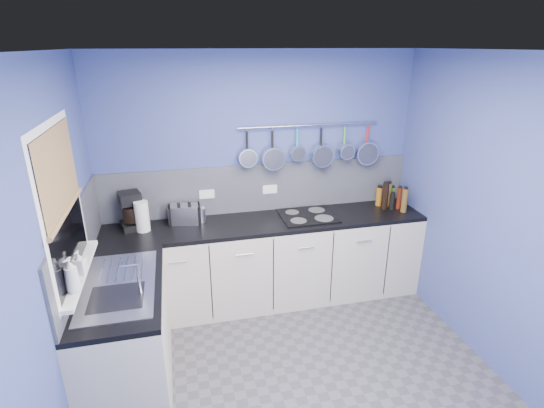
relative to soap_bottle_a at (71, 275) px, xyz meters
name	(u,v)px	position (x,y,z in m)	size (l,w,h in m)	color
floor	(299,381)	(1.53, -0.03, -1.18)	(3.20, 3.00, 0.02)	#47474C
ceiling	(310,49)	(1.53, -0.03, 1.34)	(3.20, 3.00, 0.02)	white
wall_back	(260,178)	(1.53, 1.48, 0.08)	(3.20, 0.02, 2.50)	#394685
wall_left	(54,267)	(-0.08, -0.03, 0.08)	(0.02, 3.00, 2.50)	#394685
wall_right	(500,220)	(3.14, -0.03, 0.08)	(0.02, 3.00, 2.50)	#394685
backsplash_back	(260,188)	(1.53, 1.46, -0.02)	(3.20, 0.02, 0.50)	slate
backsplash_left	(79,240)	(-0.06, 0.57, -0.02)	(0.02, 1.80, 0.50)	slate
cabinet_run_back	(267,263)	(1.53, 1.17, -0.74)	(3.20, 0.60, 0.86)	beige
worktop_back	(266,223)	(1.53, 1.17, -0.29)	(3.20, 0.60, 0.04)	black
cabinet_run_left	(127,337)	(0.23, 0.27, -0.74)	(0.60, 1.20, 0.86)	beige
worktop_left	(120,287)	(0.23, 0.27, -0.29)	(0.60, 1.20, 0.04)	black
window_frame	(63,204)	(-0.05, 0.27, 0.38)	(0.01, 1.00, 1.10)	white
window_glass	(63,204)	(-0.04, 0.27, 0.38)	(0.01, 0.90, 1.00)	black
bamboo_blind	(58,172)	(-0.03, 0.27, 0.61)	(0.01, 0.90, 0.55)	olive
window_sill	(80,272)	(-0.02, 0.27, -0.13)	(0.10, 0.98, 0.03)	white
sink_unit	(119,284)	(0.23, 0.27, -0.27)	(0.50, 0.95, 0.01)	silver
mixer_tap	(139,279)	(0.39, 0.09, -0.14)	(0.12, 0.08, 0.26)	silver
socket_left	(207,194)	(0.98, 1.45, -0.04)	(0.15, 0.01, 0.09)	white
socket_right	(270,189)	(1.63, 1.45, -0.04)	(0.15, 0.01, 0.09)	white
pot_rail	(309,125)	(2.03, 1.42, 0.61)	(0.02, 0.02, 1.45)	silver
soap_bottle_a	(71,275)	(0.00, 0.00, 0.00)	(0.09, 0.09, 0.24)	white
soap_bottle_b	(79,262)	(0.00, 0.23, -0.03)	(0.08, 0.08, 0.17)	white
paper_towel	(142,216)	(0.36, 1.21, -0.12)	(0.13, 0.13, 0.29)	white
coffee_maker	(131,211)	(0.26, 1.29, -0.09)	(0.20, 0.22, 0.35)	black
toaster	(185,214)	(0.75, 1.31, -0.18)	(0.28, 0.16, 0.18)	silver
canister	(200,215)	(0.90, 1.30, -0.20)	(0.10, 0.10, 0.15)	silver
hob	(308,216)	(1.96, 1.19, -0.26)	(0.55, 0.48, 0.01)	black
pan_0	(247,148)	(1.40, 1.41, 0.42)	(0.19, 0.09, 0.38)	silver
pan_1	(272,148)	(1.65, 1.41, 0.40)	(0.23, 0.09, 0.42)	silver
pan_2	(297,143)	(1.90, 1.41, 0.44)	(0.16, 0.10, 0.35)	silver
pan_3	(321,146)	(2.16, 1.41, 0.40)	(0.23, 0.11, 0.42)	silver
pan_4	(344,141)	(2.41, 1.41, 0.44)	(0.16, 0.13, 0.35)	silver
pan_5	(367,144)	(2.67, 1.41, 0.39)	(0.25, 0.08, 0.44)	silver
condiment_0	(392,196)	(2.96, 1.30, -0.17)	(0.05, 0.05, 0.19)	#3F721E
condiment_1	(388,195)	(2.90, 1.27, -0.14)	(0.06, 0.06, 0.25)	brown
condiment_2	(379,196)	(2.81, 1.31, -0.17)	(0.07, 0.07, 0.20)	#8C5914
condiment_3	(399,198)	(2.97, 1.17, -0.15)	(0.05, 0.05, 0.23)	#4C190C
condiment_4	(392,202)	(2.89, 1.17, -0.19)	(0.05, 0.05, 0.17)	black
condiment_5	(385,196)	(2.82, 1.20, -0.13)	(0.07, 0.07, 0.28)	black
condiment_6	(404,200)	(2.97, 1.08, -0.14)	(0.06, 0.06, 0.25)	brown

